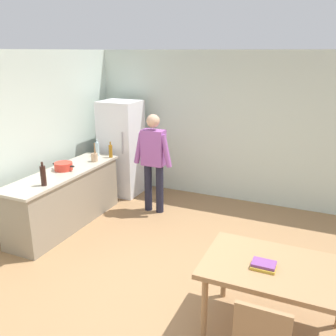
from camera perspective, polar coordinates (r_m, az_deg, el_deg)
ground_plane at (r=4.67m, az=-1.58°, el=-17.22°), size 14.00×14.00×0.00m
wall_back at (r=6.78m, az=9.31°, el=6.27°), size 6.40×0.12×2.70m
kitchen_counter at (r=6.03m, az=-15.72°, el=-4.57°), size 0.64×2.20×0.90m
refrigerator at (r=7.07m, az=-7.24°, el=3.08°), size 0.70×0.67×1.80m
person at (r=6.14m, az=-2.28°, el=1.71°), size 0.70×0.22×1.70m
dining_table at (r=3.74m, az=16.72°, el=-15.47°), size 1.40×0.90×0.75m
cooking_pot at (r=5.93m, az=-15.96°, el=0.26°), size 0.40×0.28×0.12m
utensil_jar at (r=6.27m, az=-11.39°, el=1.71°), size 0.11×0.11×0.32m
bottle_oil_amber at (r=6.45m, az=-8.94°, el=2.64°), size 0.06×0.06×0.28m
bottle_wine_dark at (r=5.30m, az=-18.86°, el=-1.12°), size 0.08×0.08×0.34m
bottle_water_clear at (r=6.59m, az=-10.96°, el=2.95°), size 0.07×0.07×0.30m
book_stack at (r=3.62m, az=14.67°, el=-14.48°), size 0.22×0.17×0.05m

